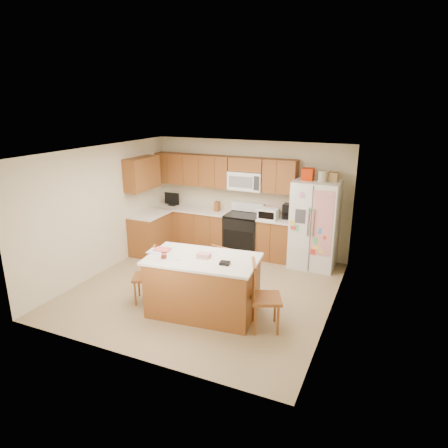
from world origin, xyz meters
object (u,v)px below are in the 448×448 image
at_px(refrigerator, 315,224).
at_px(windsor_chair_left, 146,276).
at_px(windsor_chair_right, 264,298).
at_px(windsor_chair_back, 225,270).
at_px(island, 203,285).
at_px(stove, 244,234).

relative_size(refrigerator, windsor_chair_left, 2.13).
relative_size(windsor_chair_left, windsor_chair_right, 0.89).
xyz_separation_m(refrigerator, windsor_chair_back, (-1.17, -1.86, -0.49)).
xyz_separation_m(island, windsor_chair_left, (-1.06, -0.03, -0.03)).
bearing_deg(island, stove, 97.56).
bearing_deg(refrigerator, windsor_chair_right, -93.41).
relative_size(stove, refrigerator, 0.55).
height_order(refrigerator, windsor_chair_back, refrigerator).
xyz_separation_m(stove, refrigerator, (1.57, -0.06, 0.45)).
height_order(island, windsor_chair_right, windsor_chair_right).
bearing_deg(island, windsor_chair_back, 87.33).
height_order(stove, refrigerator, refrigerator).
distance_m(windsor_chair_left, windsor_chair_right, 2.11).
distance_m(refrigerator, windsor_chair_right, 2.75).
bearing_deg(windsor_chair_left, refrigerator, 49.77).
relative_size(refrigerator, windsor_chair_right, 1.89).
bearing_deg(windsor_chair_left, windsor_chair_right, -0.72).
distance_m(refrigerator, windsor_chair_left, 3.55).
xyz_separation_m(stove, island, (0.36, -2.72, 0.01)).
bearing_deg(stove, island, -82.44).
bearing_deg(stove, windsor_chair_left, -104.33).
relative_size(windsor_chair_back, windsor_chair_right, 0.85).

